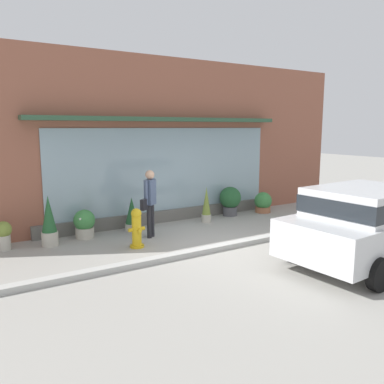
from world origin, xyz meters
The scene contains 13 objects.
ground_plane centered at (0.00, 0.00, 0.00)m, with size 60.00×60.00×0.00m, color #9E9B93.
curb_strip centered at (0.00, -0.20, 0.06)m, with size 14.00×0.24×0.12m, color #B2B2AD.
storefront centered at (0.00, 3.18, 2.39)m, with size 14.00×0.81×4.89m.
fire_hydrant centered at (-1.79, 1.02, 0.48)m, with size 0.41×0.38×0.96m.
pedestrian_with_handbag centered at (-1.13, 1.64, 1.04)m, with size 0.58×0.43×1.77m.
parked_car_silver centered at (1.87, -2.57, 0.92)m, with size 4.16×2.27×1.63m.
potted_plant_by_entrance centered at (2.22, 2.59, 0.53)m, with size 0.70×0.70×0.95m.
potted_plant_low_front centered at (-4.53, 2.49, 0.38)m, with size 0.39×0.39×0.69m.
potted_plant_window_left centered at (-3.53, 2.25, 0.59)m, with size 0.39×0.39×1.24m.
potted_plant_window_center centered at (-1.24, 2.56, 0.45)m, with size 0.40×0.40×0.93m.
potted_plant_trailing_edge centered at (-2.60, 2.50, 0.38)m, with size 0.55×0.55×0.75m.
potted_plant_near_hydrant centered at (3.47, 2.39, 0.34)m, with size 0.58×0.58×0.69m.
potted_plant_corner_tall centered at (1.05, 2.24, 0.52)m, with size 0.30×0.30×1.08m.
Camera 1 is at (-5.52, -7.42, 2.85)m, focal length 36.83 mm.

